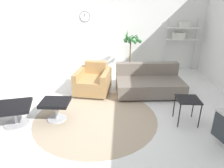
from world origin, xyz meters
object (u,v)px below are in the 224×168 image
couch_low (149,84)px  shelf_unit (181,33)px  ottoman (55,105)px  armchair_red (93,82)px  side_table (188,102)px  potted_plant (131,55)px

couch_low → shelf_unit: 2.38m
couch_low → shelf_unit: bearing=-127.1°
ottoman → armchair_red: armchair_red is taller
couch_low → shelf_unit: size_ratio=1.00×
couch_low → side_table: size_ratio=3.44×
side_table → shelf_unit: (0.63, 3.13, 0.79)m
couch_low → potted_plant: (-0.40, 1.39, 0.38)m
ottoman → potted_plant: potted_plant is taller
armchair_red → potted_plant: potted_plant is taller
couch_low → potted_plant: size_ratio=1.21×
couch_low → side_table: bearing=107.9°
shelf_unit → potted_plant: bearing=-164.2°
armchair_red → potted_plant: bearing=-118.0°
armchair_red → couch_low: (1.37, 0.03, -0.03)m
ottoman → potted_plant: size_ratio=0.38×
ottoman → couch_low: bearing=34.6°
side_table → potted_plant: potted_plant is taller
couch_low → potted_plant: 1.49m
potted_plant → shelf_unit: 1.73m
ottoman → side_table: side_table is taller
armchair_red → side_table: 2.29m
armchair_red → side_table: armchair_red is taller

